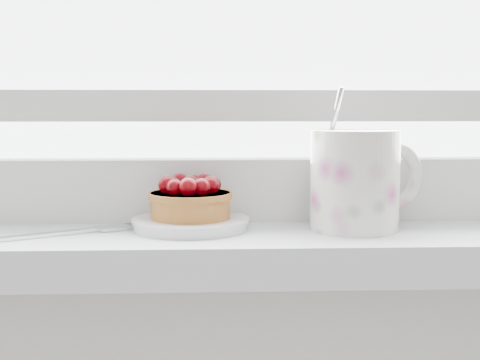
{
  "coord_description": "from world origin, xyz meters",
  "views": [
    {
      "loc": [
        -0.02,
        1.21,
        1.07
      ],
      "look_at": [
        0.01,
        1.88,
        0.99
      ],
      "focal_mm": 50.0,
      "sensor_mm": 36.0,
      "label": 1
    }
  ],
  "objects": [
    {
      "name": "saucer",
      "position": [
        -0.04,
        1.9,
        0.95
      ],
      "size": [
        0.12,
        0.12,
        0.01
      ],
      "primitive_type": "cylinder",
      "color": "silver",
      "rests_on": "windowsill"
    },
    {
      "name": "raspberry_tart",
      "position": [
        -0.04,
        1.9,
        0.97
      ],
      "size": [
        0.09,
        0.09,
        0.05
      ],
      "color": "brown",
      "rests_on": "saucer"
    },
    {
      "name": "fork",
      "position": [
        -0.17,
        1.88,
        0.94
      ],
      "size": [
        0.2,
        0.13,
        0.0
      ],
      "color": "silver",
      "rests_on": "windowsill"
    },
    {
      "name": "floral_mug",
      "position": [
        0.13,
        1.89,
        0.99
      ],
      "size": [
        0.14,
        0.12,
        0.15
      ],
      "color": "silver",
      "rests_on": "windowsill"
    }
  ]
}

